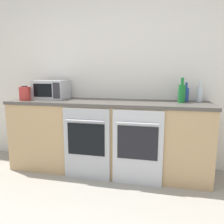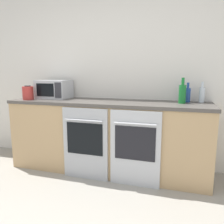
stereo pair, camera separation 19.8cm
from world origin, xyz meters
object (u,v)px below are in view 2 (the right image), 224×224
Objects in this scene: bottle_clear at (202,94)px; bottle_blue at (188,95)px; oven_left at (85,143)px; bottle_green at (182,93)px; kettle at (28,93)px; oven_right at (135,148)px; microwave at (54,89)px.

bottle_clear is 1.05× the size of bottle_blue.
bottle_green reaches higher than oven_left.
bottle_clear is at bearing 22.30° from oven_left.
oven_left is at bearing -10.85° from kettle.
oven_right is 3.49× the size of bottle_clear.
oven_right is 0.87m from bottle_green.
bottle_green is (1.10, 0.38, 0.61)m from oven_left.
kettle is (-1.53, 0.17, 0.58)m from oven_right.
bottle_blue is at bearing 24.21° from oven_left.
oven_right is at bearing -141.86° from bottle_green.
bottle_blue is at bearing 65.42° from bottle_green.
bottle_green is 1.26× the size of bottle_blue.
oven_left is 3.67× the size of bottle_blue.
oven_left is 1.31m from bottle_green.
oven_left is 1.00× the size of oven_right.
oven_left is 4.61× the size of kettle.
bottle_clear reaches higher than oven_right.
microwave is 1.47× the size of bottle_green.
oven_right is 1.48m from microwave.
bottle_blue is at bearing 9.53° from kettle.
bottle_blue is (1.16, 0.52, 0.58)m from oven_left.
bottle_green reaches higher than bottle_clear.
bottle_blue reaches higher than oven_left.
oven_left is 1.00m from microwave.
oven_left is 1.40m from bottle_blue.
oven_left is 2.91× the size of bottle_green.
oven_right is 1.99× the size of microwave.
bottle_clear is 1.32× the size of kettle.
bottle_green is at bearing 38.14° from oven_right.
kettle is (-0.91, 0.17, 0.58)m from oven_left.
bottle_clear reaches higher than oven_left.
microwave is at bearing 178.27° from bottle_green.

